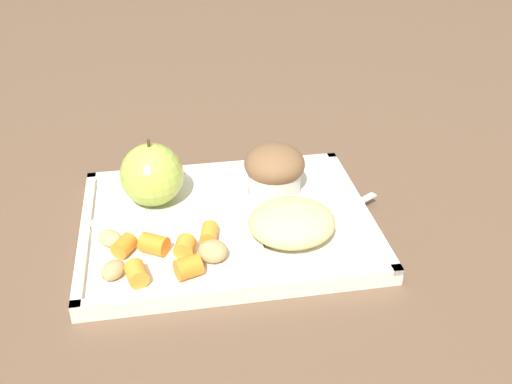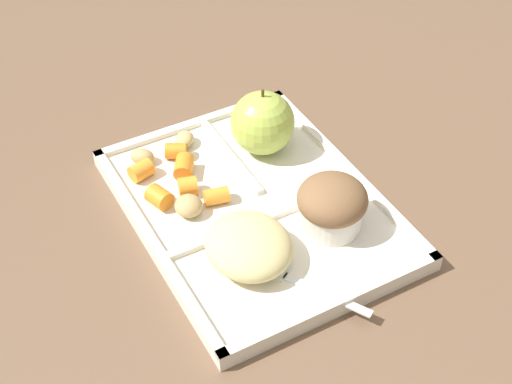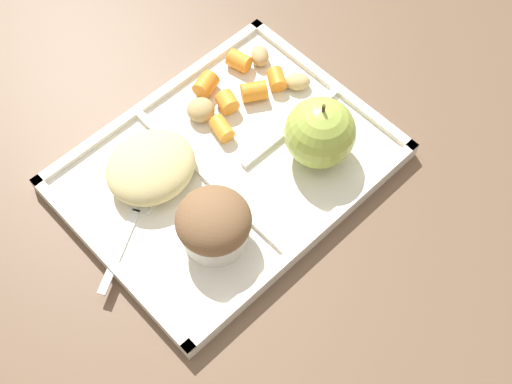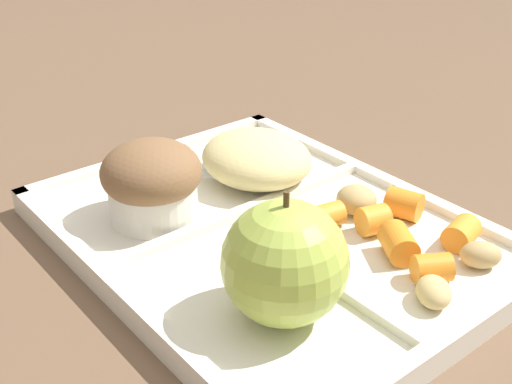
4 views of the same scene
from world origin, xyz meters
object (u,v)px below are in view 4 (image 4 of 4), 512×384
Objects in this scene: lunch_tray at (267,236)px; plastic_fork at (194,168)px; bran_muffin at (152,181)px; green_apple at (285,263)px.

lunch_tray is 0.12m from plastic_fork.
bran_muffin reaches higher than plastic_fork.
green_apple is at bearing 160.61° from plastic_fork.
bran_muffin is at bearing 39.38° from lunch_tray.
lunch_tray is 3.91× the size of green_apple.
bran_muffin is at bearing 0.00° from green_apple.
green_apple reaches higher than lunch_tray.
green_apple is 1.13× the size of bran_muffin.
green_apple is 0.22m from plastic_fork.
green_apple is 0.64× the size of plastic_fork.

